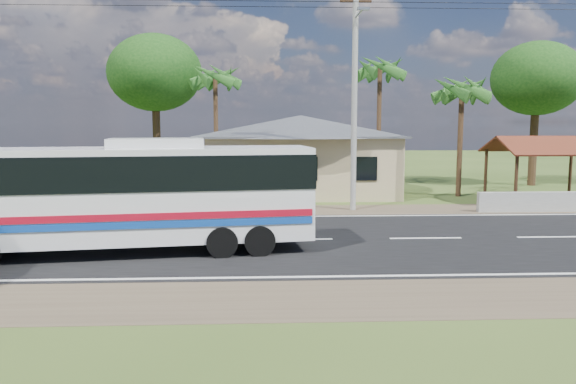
% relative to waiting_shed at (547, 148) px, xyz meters
% --- Properties ---
extents(ground, '(120.00, 120.00, 0.00)m').
position_rel_waiting_shed_xyz_m(ground, '(-13.00, -8.50, -2.73)').
color(ground, '#304418').
rests_on(ground, ground).
extents(road, '(120.00, 16.00, 0.03)m').
position_rel_waiting_shed_xyz_m(road, '(-13.00, -8.50, -2.72)').
color(road, black).
rests_on(road, ground).
extents(house, '(12.40, 10.00, 5.00)m').
position_rel_waiting_shed_xyz_m(house, '(-12.00, 4.50, -0.09)').
color(house, tan).
rests_on(house, ground).
extents(waiting_shed, '(5.20, 4.48, 3.35)m').
position_rel_waiting_shed_xyz_m(waiting_shed, '(0.00, 0.00, 0.00)').
color(waiting_shed, '#3D2516').
rests_on(waiting_shed, ground).
extents(concrete_barrier, '(7.00, 0.30, 0.90)m').
position_rel_waiting_shed_xyz_m(concrete_barrier, '(-1.00, -2.90, -2.28)').
color(concrete_barrier, '#9E9E99').
rests_on(concrete_barrier, ground).
extents(utility_poles, '(32.80, 2.22, 11.00)m').
position_rel_waiting_shed_xyz_m(utility_poles, '(-10.33, -2.01, 3.04)').
color(utility_poles, '#9E9E99').
rests_on(utility_poles, ground).
extents(palm_near, '(2.80, 2.80, 6.70)m').
position_rel_waiting_shed_xyz_m(palm_near, '(-3.50, 2.50, 2.98)').
color(palm_near, '#47301E').
rests_on(palm_near, ground).
extents(palm_mid, '(2.80, 2.80, 8.20)m').
position_rel_waiting_shed_xyz_m(palm_mid, '(-7.00, 7.00, 4.43)').
color(palm_mid, '#47301E').
rests_on(palm_mid, ground).
extents(palm_far, '(2.80, 2.80, 7.70)m').
position_rel_waiting_shed_xyz_m(palm_far, '(-17.00, 7.50, 3.95)').
color(palm_far, '#47301E').
rests_on(palm_far, ground).
extents(tree_behind_house, '(6.00, 6.00, 9.61)m').
position_rel_waiting_shed_xyz_m(tree_behind_house, '(-21.00, 9.50, 4.39)').
color(tree_behind_house, '#47301E').
rests_on(tree_behind_house, ground).
extents(tree_behind_shed, '(5.60, 5.60, 9.02)m').
position_rel_waiting_shed_xyz_m(tree_behind_shed, '(3.00, 7.50, 3.95)').
color(tree_behind_shed, '#47301E').
rests_on(tree_behind_shed, ground).
extents(coach_bus, '(11.57, 3.88, 3.53)m').
position_rel_waiting_shed_xyz_m(coach_bus, '(-18.29, -10.22, -0.71)').
color(coach_bus, silver).
rests_on(coach_bus, ground).
extents(motorcycle, '(1.95, 1.27, 0.97)m').
position_rel_waiting_shed_xyz_m(motorcycle, '(-13.18, -2.16, -2.25)').
color(motorcycle, black).
rests_on(motorcycle, ground).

